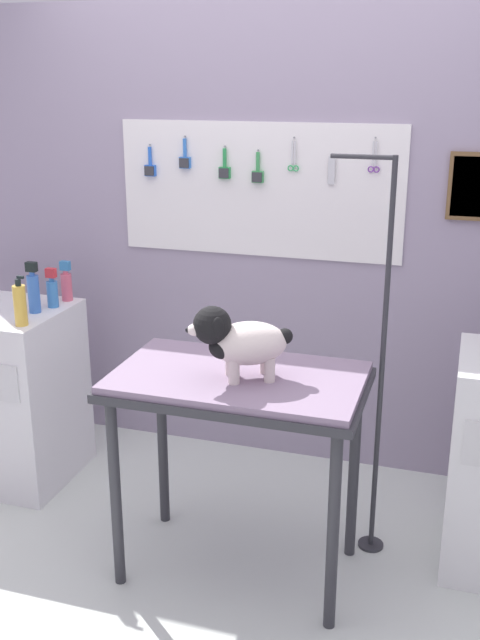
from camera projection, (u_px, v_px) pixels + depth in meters
ground at (188, 598)px, 2.95m from camera, size 4.40×4.00×0.04m
rear_wall_panel at (276, 241)px, 3.74m from camera, size 4.00×0.11×2.30m
grooming_table at (238, 397)px, 2.86m from camera, size 0.98×0.58×0.87m
grooming_arm at (379, 380)px, 3.00m from camera, size 0.30×0.11×1.67m
dog at (238, 340)px, 2.74m from camera, size 0.38×0.29×0.29m
spray_bottle_short at (66, 284)px, 3.68m from camera, size 0.05×0.05×0.20m
spray_bottle_tall at (33, 291)px, 3.49m from camera, size 0.06×0.06×0.24m
pump_bottle_white at (20, 305)px, 3.31m from camera, size 0.06×0.06×0.23m
detangler_spray at (52, 291)px, 3.58m from camera, size 0.05×0.05×0.19m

